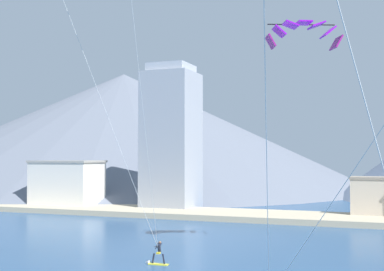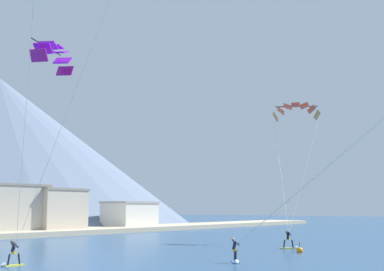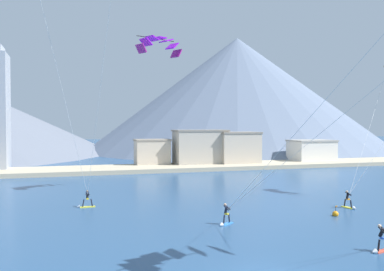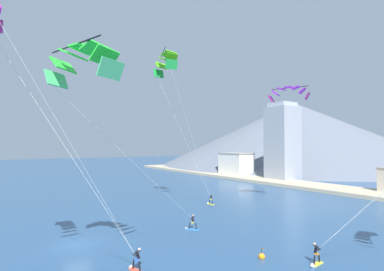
{
  "view_description": "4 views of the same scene",
  "coord_description": "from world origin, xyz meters",
  "views": [
    {
      "loc": [
        7.85,
        -12.18,
        7.57
      ],
      "look_at": [
        -3.88,
        17.42,
        8.88
      ],
      "focal_mm": 50.0,
      "sensor_mm": 36.0,
      "label": 1
    },
    {
      "loc": [
        -29.72,
        -8.2,
        3.74
      ],
      "look_at": [
        2.14,
        15.77,
        9.13
      ],
      "focal_mm": 50.0,
      "sensor_mm": 36.0,
      "label": 2
    },
    {
      "loc": [
        -10.53,
        -20.0,
        8.13
      ],
      "look_at": [
        0.09,
        15.34,
        7.07
      ],
      "focal_mm": 40.0,
      "sensor_mm": 36.0,
      "label": 3
    },
    {
      "loc": [
        30.22,
        -6.91,
        9.54
      ],
      "look_at": [
        3.08,
        11.09,
        10.58
      ],
      "focal_mm": 28.0,
      "sensor_mm": 36.0,
      "label": 4
    }
  ],
  "objects": [
    {
      "name": "parafoil_kite_distant_high_outer",
      "position": [
        0.54,
        30.52,
        17.68
      ],
      "size": [
        6.09,
        4.03,
        2.19
      ],
      "color": "#96187E"
    },
    {
      "name": "shore_building_harbour_front",
      "position": [
        4.87,
        56.46,
        2.63
      ],
      "size": [
        6.35,
        4.2,
        5.24
      ],
      "color": "beige",
      "rests_on": "ground"
    },
    {
      "name": "shoreline_strip",
      "position": [
        0.0,
        52.67,
        0.35
      ],
      "size": [
        180.0,
        10.0,
        0.7
      ],
      "primitive_type": "cube",
      "color": "#BCAD8E",
      "rests_on": "ground"
    },
    {
      "name": "highrise_tower",
      "position": [
        -22.86,
        57.26,
        10.22
      ],
      "size": [
        7.0,
        7.0,
        20.85
      ],
      "color": "#999EA8",
      "rests_on": "ground"
    },
    {
      "name": "mountain_peak_central_summit",
      "position": [
        -59.92,
        110.33,
        14.68
      ],
      "size": [
        124.85,
        124.85,
        29.35
      ],
      "color": "slate",
      "rests_on": "ground"
    },
    {
      "name": "kitesurfer_far_left",
      "position": [
        -8.6,
        22.35,
        0.49
      ],
      "size": [
        1.75,
        0.63,
        1.7
      ],
      "color": "yellow",
      "rests_on": "ground"
    },
    {
      "name": "shore_building_quay_east",
      "position": [
        -38.74,
        54.91,
        3.58
      ],
      "size": [
        10.02,
        6.36,
        7.14
      ],
      "color": "silver",
      "rests_on": "ground"
    }
  ]
}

